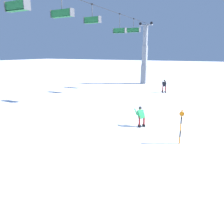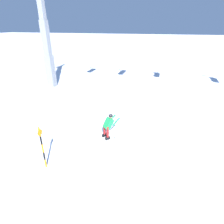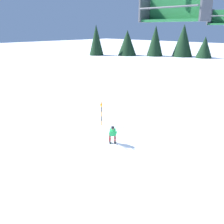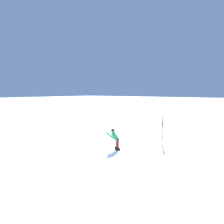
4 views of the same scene
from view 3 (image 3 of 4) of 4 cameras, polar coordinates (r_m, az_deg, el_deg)
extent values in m
plane|color=white|center=(17.83, 0.73, -7.58)|extent=(260.00, 260.00, 0.00)
cube|color=white|center=(18.10, 0.69, -7.14)|extent=(1.12, 1.22, 0.01)
cube|color=black|center=(18.06, 0.69, -6.89)|extent=(0.27, 0.28, 0.16)
cylinder|color=maroon|center=(17.89, 0.69, -5.71)|extent=(0.13, 0.13, 0.66)
cube|color=white|center=(18.07, -0.49, -7.18)|extent=(1.12, 1.22, 0.01)
cube|color=black|center=(18.03, -0.49, -6.93)|extent=(0.27, 0.28, 0.16)
cylinder|color=maroon|center=(17.86, -0.49, -5.75)|extent=(0.13, 0.13, 0.66)
cube|color=green|center=(17.56, 0.14, -4.71)|extent=(0.67, 0.68, 0.65)
sphere|color=tan|center=(17.27, 0.18, -3.73)|extent=(0.22, 0.22, 0.22)
sphere|color=black|center=(17.25, 0.18, -3.62)|extent=(0.24, 0.24, 0.24)
cylinder|color=green|center=(17.20, 1.00, -4.86)|extent=(0.39, 0.42, 0.43)
cylinder|color=gray|center=(17.41, 1.15, -6.68)|extent=(0.25, 0.44, 1.12)
cylinder|color=black|center=(17.74, 1.24, -7.55)|extent=(0.07, 0.07, 0.01)
cylinder|color=green|center=(17.17, -0.54, -4.90)|extent=(0.39, 0.42, 0.43)
cylinder|color=gray|center=(17.38, -0.68, -6.74)|extent=(0.42, 0.28, 1.12)
cylinder|color=black|center=(17.70, -0.86, -7.61)|extent=(0.07, 0.07, 0.01)
cube|color=#4C4F54|center=(11.60, 21.72, 19.69)|extent=(0.57, 0.05, 0.63)
cube|color=#1E6633|center=(6.96, 13.75, 19.83)|extent=(0.45, 1.73, 0.06)
cube|color=#1E6633|center=(7.14, 14.79, 21.93)|extent=(0.06, 1.73, 0.55)
cylinder|color=#4C4F54|center=(6.72, 12.54, 22.54)|extent=(0.04, 1.64, 0.04)
cube|color=#4C4F54|center=(6.58, 20.92, 21.68)|extent=(0.57, 0.05, 0.63)
cube|color=#4C4F54|center=(7.45, 7.76, 22.19)|extent=(0.57, 0.05, 0.63)
cylinder|color=orange|center=(21.18, -2.40, -2.56)|extent=(0.07, 0.07, 0.42)
cylinder|color=black|center=(21.03, -2.42, -1.50)|extent=(0.07, 0.07, 0.42)
cylinder|color=orange|center=(20.89, -2.43, -0.43)|extent=(0.07, 0.07, 0.42)
cylinder|color=black|center=(20.76, -2.45, 0.65)|extent=(0.07, 0.07, 0.42)
cylinder|color=orange|center=(20.63, -2.46, 1.75)|extent=(0.07, 0.07, 0.42)
cylinder|color=orange|center=(20.64, -2.49, 1.63)|extent=(0.02, 0.28, 0.28)
cone|color=black|center=(74.40, 20.59, 13.82)|extent=(4.39, 4.39, 5.76)
cone|color=black|center=(76.32, 16.11, 15.57)|extent=(5.84, 5.84, 8.98)
cone|color=black|center=(76.09, 9.96, 15.88)|extent=(4.74, 4.74, 8.66)
cone|color=black|center=(76.86, 3.55, 15.65)|extent=(5.57, 5.57, 7.35)
cone|color=black|center=(77.36, -3.65, 16.26)|extent=(4.30, 4.30, 8.92)
camera|label=1|loc=(31.07, 12.21, 13.48)|focal=35.52mm
camera|label=2|loc=(21.57, -22.46, 12.03)|focal=29.41mm
camera|label=4|loc=(19.71, 40.08, 2.55)|focal=31.11mm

